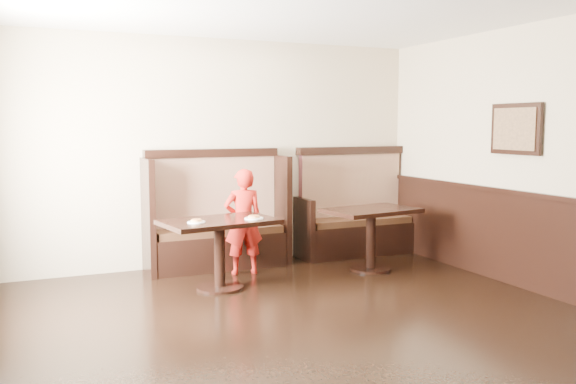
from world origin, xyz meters
TOP-DOWN VIEW (x-y plane):
  - ground at (0.00, 0.00)m, footprint 7.00×7.00m
  - room_shell at (-0.30, 0.28)m, footprint 7.00×7.00m
  - booth_main at (0.00, 3.30)m, footprint 1.75×0.72m
  - booth_neighbor at (1.95, 3.29)m, footprint 1.65×0.72m
  - table_main at (-0.27, 2.30)m, footprint 1.27×0.91m
  - table_neighbor at (1.65, 2.39)m, footprint 1.16×0.85m
  - child at (0.19, 2.83)m, footprint 0.49×0.35m
  - pizza_plate_left at (-0.55, 2.20)m, footprint 0.19×0.19m
  - pizza_plate_right at (0.08, 2.20)m, footprint 0.21×0.21m

SIDE VIEW (x-z plane):
  - ground at x=0.00m, z-range 0.00..0.00m
  - booth_neighbor at x=1.95m, z-range -0.24..1.21m
  - booth_main at x=0.00m, z-range -0.20..1.25m
  - table_neighbor at x=1.65m, z-range 0.18..0.93m
  - table_main at x=-0.27m, z-range 0.20..0.95m
  - child at x=0.19m, z-range 0.00..1.24m
  - room_shell at x=-0.30m, z-range -2.83..4.17m
  - pizza_plate_left at x=-0.55m, z-range 0.74..0.78m
  - pizza_plate_right at x=0.08m, z-range 0.74..0.78m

